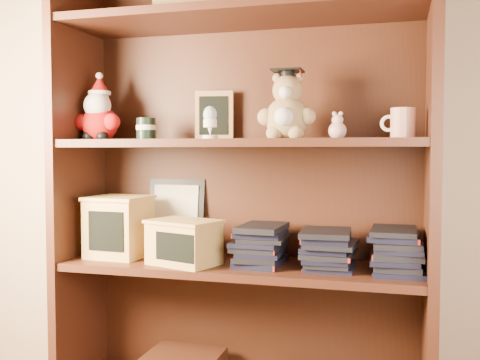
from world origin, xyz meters
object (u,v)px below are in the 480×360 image
Objects in this scene: bookcase at (243,192)px; grad_teddy_bear at (287,112)px; teacher_mug at (402,123)px; treats_box at (119,226)px.

bookcase is 7.20× the size of grad_teddy_bear.
bookcase is 15.71× the size of teacher_mug.
grad_teddy_bear reaches higher than teacher_mug.
bookcase reaches higher than teacher_mug.
treats_box is at bearing -173.15° from bookcase.
grad_teddy_bear is at bearing -0.57° from treats_box.
grad_teddy_bear is 2.18× the size of teacher_mug.
teacher_mug is at bearing 1.12° from grad_teddy_bear.
grad_teddy_bear is 1.07× the size of treats_box.
grad_teddy_bear is 0.70m from treats_box.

